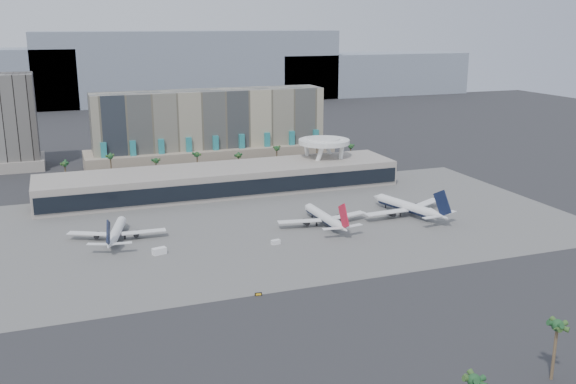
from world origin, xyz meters
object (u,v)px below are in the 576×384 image
object	(u,v)px
airliner_centre	(324,217)
taxiway_sign	(258,294)
service_vehicle_a	(159,251)
airliner_left	(116,232)
service_vehicle_b	(276,242)
airliner_right	(408,207)

from	to	relation	value
airliner_centre	taxiway_sign	bearing A→B (deg)	-131.30
service_vehicle_a	airliner_left	bearing A→B (deg)	107.83
taxiway_sign	airliner_left	bearing A→B (deg)	125.47
service_vehicle_a	service_vehicle_b	distance (m)	41.99
airliner_left	airliner_right	size ratio (longest dim) A/B	0.86
airliner_right	taxiway_sign	bearing A→B (deg)	-161.51
service_vehicle_b	taxiway_sign	size ratio (longest dim) A/B	1.48
service_vehicle_a	taxiway_sign	world-z (taller)	service_vehicle_a
airliner_right	service_vehicle_a	size ratio (longest dim) A/B	8.88
airliner_left	airliner_right	distance (m)	118.68
airliner_right	airliner_centre	bearing A→B (deg)	165.56
service_vehicle_a	taxiway_sign	xyz separation A→B (m)	(22.08, -45.48, -0.69)
airliner_left	airliner_centre	distance (m)	80.57
airliner_right	taxiway_sign	xyz separation A→B (m)	(-83.65, -56.51, -3.34)
service_vehicle_b	airliner_centre	bearing A→B (deg)	20.90
airliner_centre	airliner_right	world-z (taller)	airliner_right
airliner_right	service_vehicle_a	distance (m)	106.34
airliner_left	taxiway_sign	distance (m)	74.71
airliner_centre	service_vehicle_a	world-z (taller)	airliner_centre
airliner_left	service_vehicle_a	bearing A→B (deg)	-44.67
airliner_left	service_vehicle_b	xyz separation A→B (m)	(54.35, -24.78, -2.45)
airliner_right	service_vehicle_b	bearing A→B (deg)	177.79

